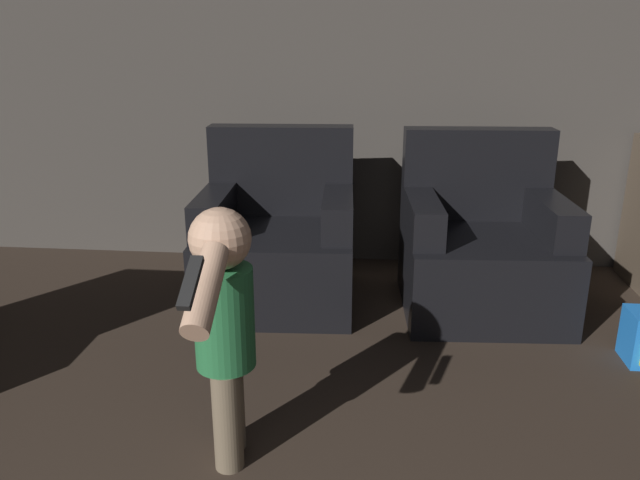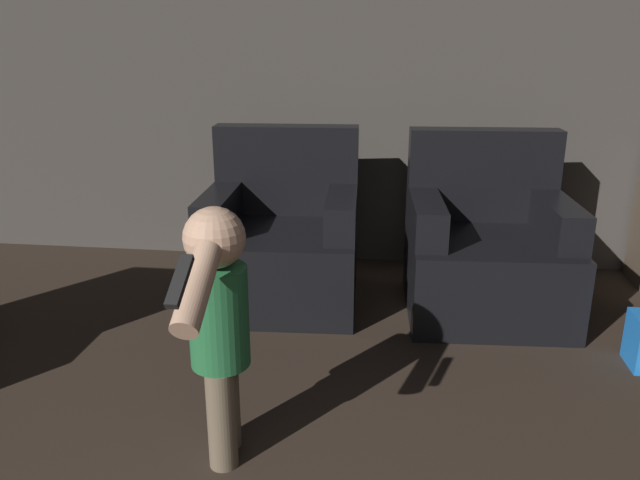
% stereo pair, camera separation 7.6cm
% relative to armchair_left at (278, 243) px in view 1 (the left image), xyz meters
% --- Properties ---
extents(wall_back, '(8.40, 0.05, 2.60)m').
position_rel_armchair_left_xyz_m(wall_back, '(0.35, 0.73, 0.97)').
color(wall_back, '#423D38').
rests_on(wall_back, ground_plane).
extents(armchair_left, '(0.88, 0.86, 0.96)m').
position_rel_armchair_left_xyz_m(armchair_left, '(0.00, 0.00, 0.00)').
color(armchair_left, black).
rests_on(armchair_left, ground_plane).
extents(armchair_right, '(0.88, 0.86, 0.96)m').
position_rel_armchair_left_xyz_m(armchair_right, '(1.13, -0.00, 0.00)').
color(armchair_right, black).
rests_on(armchair_right, ground_plane).
extents(person_toddler, '(0.20, 0.63, 0.93)m').
position_rel_armchair_left_xyz_m(person_toddler, '(0.06, -1.46, 0.22)').
color(person_toddler, brown).
rests_on(person_toddler, ground_plane).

